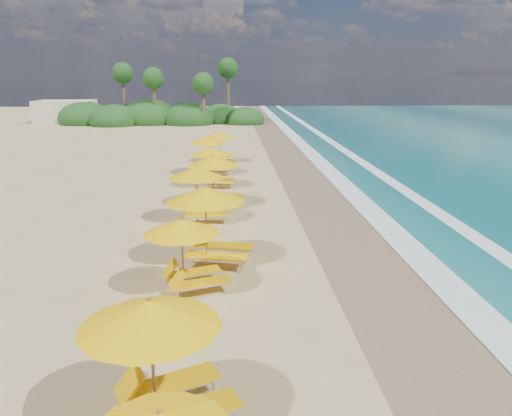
{
  "coord_description": "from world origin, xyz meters",
  "views": [
    {
      "loc": [
        -0.99,
        -18.21,
        6.15
      ],
      "look_at": [
        0.0,
        0.0,
        1.2
      ],
      "focal_mm": 34.86,
      "sensor_mm": 36.0,
      "label": 1
    }
  ],
  "objects": [
    {
      "name": "ground",
      "position": [
        0.0,
        0.0,
        0.0
      ],
      "size": [
        160.0,
        160.0,
        0.0
      ],
      "primitive_type": "plane",
      "color": "tan",
      "rests_on": "ground"
    },
    {
      "name": "wet_sand",
      "position": [
        4.0,
        0.0,
        0.01
      ],
      "size": [
        4.0,
        160.0,
        0.01
      ],
      "primitive_type": "cube",
      "color": "#867250",
      "rests_on": "ground"
    },
    {
      "name": "surf_foam",
      "position": [
        6.7,
        0.0,
        0.03
      ],
      "size": [
        4.0,
        160.0,
        0.01
      ],
      "color": "white",
      "rests_on": "ground"
    },
    {
      "name": "station_2",
      "position": [
        -2.2,
        -10.36,
        1.41
      ],
      "size": [
        3.32,
        3.31,
        2.52
      ],
      "rotation": [
        0.0,
        0.0,
        0.45
      ],
      "color": "olive",
      "rests_on": "ground"
    },
    {
      "name": "station_3",
      "position": [
        -2.21,
        -4.64,
        1.26
      ],
      "size": [
        2.88,
        2.82,
        2.25
      ],
      "rotation": [
        0.0,
        0.0,
        0.33
      ],
      "color": "olive",
      "rests_on": "ground"
    },
    {
      "name": "station_4",
      "position": [
        -1.59,
        -2.44,
        1.5
      ],
      "size": [
        3.28,
        3.15,
        2.67
      ],
      "rotation": [
        0.0,
        0.0,
        -0.23
      ],
      "color": "olive",
      "rests_on": "ground"
    },
    {
      "name": "station_5",
      "position": [
        -2.22,
        2.48,
        1.36
      ],
      "size": [
        2.71,
        2.53,
        2.42
      ],
      "rotation": [
        0.0,
        0.0,
        0.06
      ],
      "color": "olive",
      "rests_on": "ground"
    },
    {
      "name": "station_6",
      "position": [
        -1.56,
        5.04,
        1.4
      ],
      "size": [
        2.8,
        2.62,
        2.5
      ],
      "rotation": [
        0.0,
        0.0,
        -0.07
      ],
      "color": "olive",
      "rests_on": "ground"
    },
    {
      "name": "station_7",
      "position": [
        -1.82,
        9.11,
        1.29
      ],
      "size": [
        2.57,
        2.4,
        2.31
      ],
      "rotation": [
        0.0,
        0.0,
        -0.06
      ],
      "color": "olive",
      "rests_on": "ground"
    },
    {
      "name": "station_8",
      "position": [
        -2.12,
        12.81,
        1.38
      ],
      "size": [
        2.68,
        2.47,
        2.47
      ],
      "rotation": [
        0.0,
        0.0,
        0.02
      ],
      "color": "olive",
      "rests_on": "ground"
    },
    {
      "name": "station_9",
      "position": [
        -1.49,
        17.18,
        1.26
      ],
      "size": [
        2.92,
        2.89,
        2.24
      ],
      "rotation": [
        0.0,
        0.0,
        0.4
      ],
      "color": "olive",
      "rests_on": "ground"
    },
    {
      "name": "treeline",
      "position": [
        -9.94,
        45.51,
        1.0
      ],
      "size": [
        25.8,
        8.8,
        9.74
      ],
      "color": "#163D14",
      "rests_on": "ground"
    },
    {
      "name": "beach_building",
      "position": [
        -22.0,
        48.0,
        1.4
      ],
      "size": [
        7.0,
        5.0,
        2.8
      ],
      "primitive_type": "cube",
      "color": "beige",
      "rests_on": "ground"
    }
  ]
}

